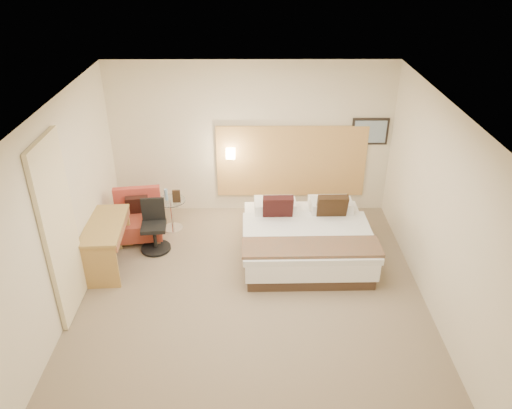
{
  "coord_description": "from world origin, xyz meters",
  "views": [
    {
      "loc": [
        0.05,
        -5.52,
        4.47
      ],
      "look_at": [
        0.08,
        0.7,
        1.07
      ],
      "focal_mm": 35.0,
      "sensor_mm": 36.0,
      "label": 1
    }
  ],
  "objects_px": {
    "lounge_chair": "(138,219)",
    "desk": "(107,233)",
    "side_table": "(172,213)",
    "desk_chair": "(154,230)",
    "bed": "(306,238)"
  },
  "relations": [
    {
      "from": "side_table",
      "to": "desk_chair",
      "type": "height_order",
      "value": "desk_chair"
    },
    {
      "from": "bed",
      "to": "side_table",
      "type": "distance_m",
      "value": 2.33
    },
    {
      "from": "side_table",
      "to": "desk_chair",
      "type": "bearing_deg",
      "value": -106.91
    },
    {
      "from": "bed",
      "to": "desk",
      "type": "xyz_separation_m",
      "value": [
        -2.96,
        -0.27,
        0.27
      ]
    },
    {
      "from": "lounge_chair",
      "to": "desk",
      "type": "xyz_separation_m",
      "value": [
        -0.26,
        -0.83,
        0.26
      ]
    },
    {
      "from": "desk",
      "to": "side_table",
      "type": "bearing_deg",
      "value": 54.28
    },
    {
      "from": "desk",
      "to": "desk_chair",
      "type": "distance_m",
      "value": 0.79
    },
    {
      "from": "desk",
      "to": "desk_chair",
      "type": "bearing_deg",
      "value": 38.41
    },
    {
      "from": "desk",
      "to": "desk_chair",
      "type": "height_order",
      "value": "desk_chair"
    },
    {
      "from": "lounge_chair",
      "to": "desk_chair",
      "type": "height_order",
      "value": "desk_chair"
    },
    {
      "from": "lounge_chair",
      "to": "side_table",
      "type": "bearing_deg",
      "value": 25.03
    },
    {
      "from": "bed",
      "to": "desk",
      "type": "relative_size",
      "value": 1.63
    },
    {
      "from": "lounge_chair",
      "to": "desk_chair",
      "type": "bearing_deg",
      "value": -48.34
    },
    {
      "from": "bed",
      "to": "lounge_chair",
      "type": "height_order",
      "value": "bed"
    },
    {
      "from": "bed",
      "to": "desk_chair",
      "type": "bearing_deg",
      "value": 175.2
    }
  ]
}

